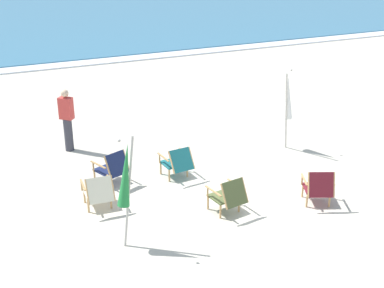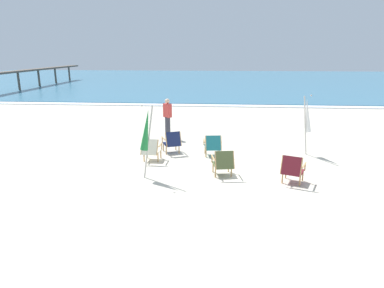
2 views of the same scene
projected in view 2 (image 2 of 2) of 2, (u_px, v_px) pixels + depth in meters
ground_plane at (243, 171)px, 10.40m from camera, size 80.00×80.00×0.00m
sea at (226, 80)px, 42.18m from camera, size 80.00×40.00×0.10m
surf_band at (231, 105)px, 22.66m from camera, size 80.00×1.10×0.06m
beach_chair_mid_center at (223, 162)px, 9.80m from camera, size 0.69×0.82×0.80m
beach_chair_far_center at (213, 145)px, 11.65m from camera, size 0.66×0.83×0.77m
beach_chair_front_right at (172, 142)px, 12.04m from camera, size 0.80×0.86×0.81m
beach_chair_front_left at (292, 169)px, 9.25m from camera, size 0.79×0.84×0.82m
beach_chair_back_left at (151, 149)px, 11.15m from camera, size 0.62×0.79×0.78m
umbrella_furled_white at (307, 116)px, 11.62m from camera, size 0.46×0.43×2.10m
umbrella_furled_green at (146, 130)px, 9.49m from camera, size 0.43×0.35×2.11m
person_near_chairs at (168, 118)px, 14.21m from camera, size 0.39×0.37×1.63m
pier_distant at (38, 70)px, 33.91m from camera, size 0.90×17.70×1.85m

